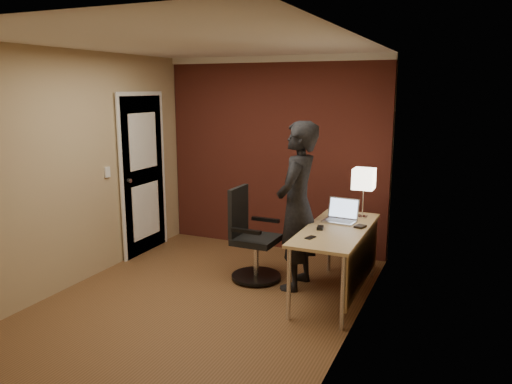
% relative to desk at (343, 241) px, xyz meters
% --- Properties ---
extents(room, '(4.00, 4.00, 4.00)m').
position_rel_desk_xyz_m(room, '(-1.53, 0.88, 0.77)').
color(room, brown).
rests_on(room, ground).
extents(desk, '(0.60, 1.50, 0.73)m').
position_rel_desk_xyz_m(desk, '(0.00, 0.00, 0.00)').
color(desk, tan).
rests_on(desk, ground).
extents(desk_lamp, '(0.22, 0.22, 0.54)m').
position_rel_desk_xyz_m(desk_lamp, '(0.08, 0.52, 0.55)').
color(desk_lamp, silver).
rests_on(desk_lamp, desk).
extents(laptop, '(0.35, 0.29, 0.23)m').
position_rel_desk_xyz_m(laptop, '(-0.10, 0.29, 0.19)').
color(laptop, silver).
rests_on(laptop, desk).
extents(mouse, '(0.08, 0.11, 0.03)m').
position_rel_desk_xyz_m(mouse, '(-0.21, -0.12, 0.14)').
color(mouse, black).
rests_on(mouse, desk).
extents(phone, '(0.09, 0.13, 0.01)m').
position_rel_desk_xyz_m(phone, '(-0.21, -0.43, 0.13)').
color(phone, black).
rests_on(phone, desk).
extents(wallet, '(0.12, 0.13, 0.02)m').
position_rel_desk_xyz_m(wallet, '(0.14, 0.11, 0.14)').
color(wallet, black).
rests_on(wallet, desk).
extents(office_chair, '(0.55, 0.57, 1.02)m').
position_rel_desk_xyz_m(office_chair, '(-1.06, 0.10, -0.15)').
color(office_chair, black).
rests_on(office_chair, ground).
extents(person, '(0.44, 0.66, 1.78)m').
position_rel_desk_xyz_m(person, '(-0.52, 0.10, 0.29)').
color(person, black).
rests_on(person, ground).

